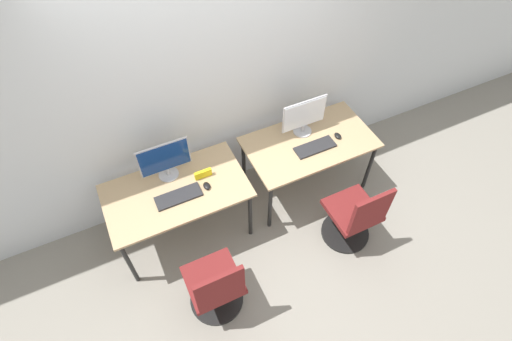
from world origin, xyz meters
TOP-DOWN VIEW (x-y plane):
  - ground_plane at (0.00, 0.00)m, footprint 20.00×20.00m
  - wall_back at (0.00, 0.84)m, footprint 12.00×0.05m
  - desk_left at (-0.69, 0.36)m, footprint 1.27×0.72m
  - monitor_left at (-0.69, 0.56)m, footprint 0.47×0.18m
  - keyboard_left at (-0.69, 0.27)m, footprint 0.41×0.15m
  - mouse_left at (-0.43, 0.27)m, footprint 0.06×0.09m
  - office_chair_left at (-0.68, -0.50)m, footprint 0.48×0.48m
  - desk_right at (0.69, 0.36)m, footprint 1.27×0.72m
  - monitor_right at (0.69, 0.51)m, footprint 0.47×0.18m
  - keyboard_right at (0.69, 0.26)m, footprint 0.41×0.15m
  - mouse_right at (0.97, 0.29)m, footprint 0.06×0.09m
  - office_chair_right at (0.76, -0.42)m, footprint 0.48×0.48m
  - placard_left at (-0.41, 0.40)m, footprint 0.16×0.03m

SIDE VIEW (x-z plane):
  - ground_plane at x=0.00m, z-range 0.00..0.00m
  - office_chair_left at x=-0.68m, z-range -0.08..0.81m
  - office_chair_right at x=0.76m, z-range -0.08..0.81m
  - desk_left at x=-0.69m, z-range 0.28..0.98m
  - desk_right at x=0.69m, z-range 0.28..0.98m
  - keyboard_left at x=-0.69m, z-range 0.70..0.72m
  - keyboard_right at x=0.69m, z-range 0.70..0.72m
  - mouse_left at x=-0.43m, z-range 0.70..0.73m
  - mouse_right at x=0.97m, z-range 0.70..0.73m
  - placard_left at x=-0.41m, z-range 0.70..0.78m
  - monitor_left at x=-0.69m, z-range 0.71..1.11m
  - monitor_right at x=0.69m, z-range 0.71..1.11m
  - wall_back at x=0.00m, z-range 0.00..2.80m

